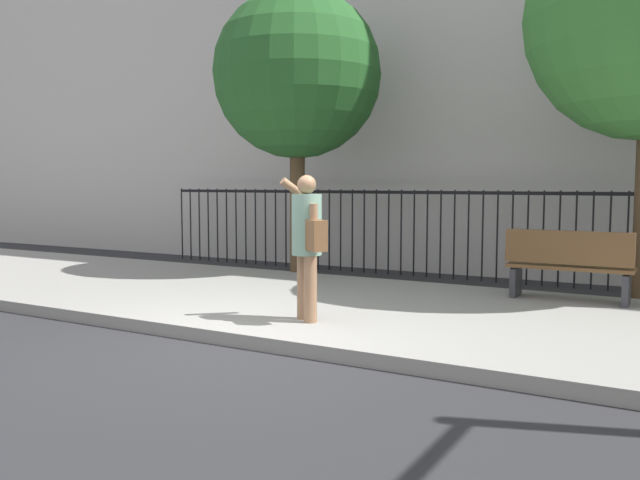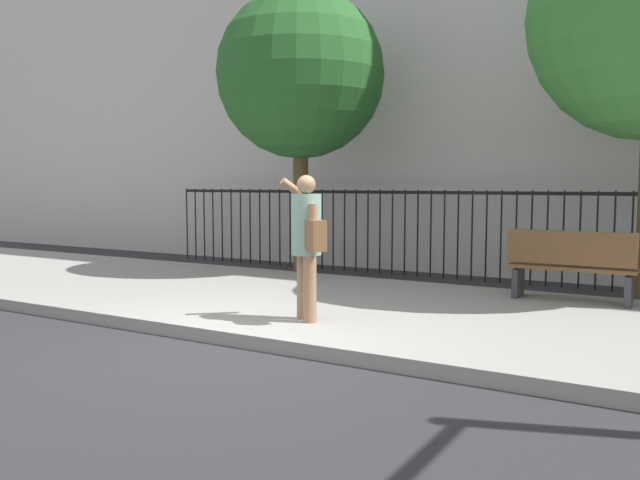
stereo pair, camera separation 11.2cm
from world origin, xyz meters
TOP-DOWN VIEW (x-y plane):
  - ground_plane at (0.00, 0.00)m, footprint 60.00×60.00m
  - sidewalk at (0.00, 2.20)m, footprint 28.00×4.40m
  - iron_fence at (0.00, 5.90)m, footprint 12.03×0.04m
  - pedestrian_on_phone at (0.33, 0.92)m, footprint 0.71×0.64m
  - street_bench at (2.68, 3.71)m, footprint 1.60×0.45m
  - street_tree_mid at (-2.00, 4.44)m, footprint 2.92×2.92m

SIDE VIEW (x-z plane):
  - ground_plane at x=0.00m, z-range 0.00..0.00m
  - sidewalk at x=0.00m, z-range 0.00..0.15m
  - street_bench at x=2.68m, z-range 0.18..1.13m
  - iron_fence at x=0.00m, z-range 0.22..1.82m
  - pedestrian_on_phone at x=0.33m, z-range 0.28..1.94m
  - street_tree_mid at x=-2.00m, z-range 1.06..6.13m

